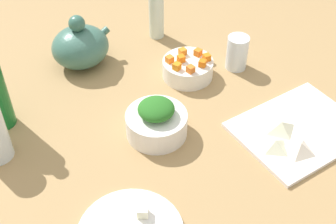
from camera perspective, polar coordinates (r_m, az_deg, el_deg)
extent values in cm
cube|color=#A48052|center=(111.35, 0.00, -2.47)|extent=(190.00, 190.00, 3.00)
cube|color=white|center=(113.47, 16.14, -2.13)|extent=(30.75, 24.88, 1.00)
cylinder|color=white|center=(106.80, -1.45, -1.55)|extent=(14.59, 14.59, 5.93)
cylinder|color=white|center=(124.30, 2.50, 5.50)|extent=(13.82, 13.82, 5.04)
ellipsoid|color=#3D6A5C|center=(129.44, -10.97, 8.06)|extent=(16.07, 14.89, 11.31)
sphere|color=#366557|center=(125.49, -11.42, 10.87)|extent=(4.50, 4.50, 4.50)
cylinder|color=#3D6A5C|center=(131.14, -8.42, 9.64)|extent=(5.38, 2.00, 3.93)
cylinder|color=silver|center=(137.14, -1.49, 13.17)|extent=(4.57, 4.57, 20.35)
cylinder|color=white|center=(127.68, 8.70, 7.41)|extent=(5.97, 5.97, 9.71)
cube|color=orange|center=(124.72, 1.85, 7.60)|extent=(1.99, 1.99, 1.80)
cube|color=orange|center=(122.06, 1.66, 6.73)|extent=(2.15, 2.15, 1.80)
cube|color=orange|center=(118.42, 2.86, 5.42)|extent=(1.91, 1.91, 1.80)
cube|color=orange|center=(124.67, 3.80, 7.50)|extent=(2.18, 2.18, 1.80)
cube|color=orange|center=(122.95, 4.91, 6.87)|extent=(2.13, 2.13, 1.80)
cube|color=orange|center=(119.27, 1.12, 5.77)|extent=(2.23, 2.23, 1.80)
cube|color=orange|center=(120.67, 4.36, 6.14)|extent=(2.48, 2.48, 1.80)
cube|color=orange|center=(121.79, 0.20, 6.66)|extent=(1.81, 1.81, 1.80)
ellipsoid|color=#286A21|center=(103.51, -1.49, 0.38)|extent=(9.75, 9.72, 3.75)
cube|color=white|center=(91.57, -3.21, -12.40)|extent=(3.09, 3.09, 2.20)
pyramid|color=beige|center=(106.78, 16.34, -4.27)|extent=(7.50, 7.41, 2.57)
pyramid|color=beige|center=(110.63, 14.05, -1.72)|extent=(6.95, 6.71, 2.55)
pyramid|color=beige|center=(106.28, 13.35, -3.95)|extent=(5.42, 5.99, 2.17)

